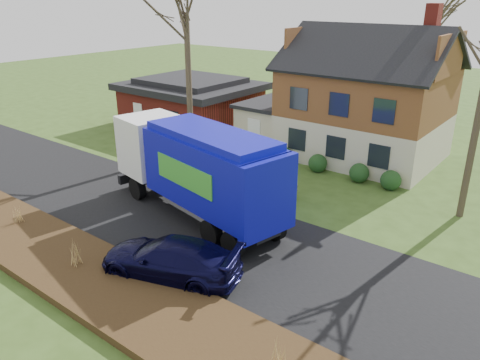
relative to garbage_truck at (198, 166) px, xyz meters
The scene contains 11 objects.
ground 2.71m from the garbage_truck, 78.59° to the right, with size 120.00×120.00×0.00m, color #324B19.
road 2.70m from the garbage_truck, 78.59° to the right, with size 80.00×7.00×0.02m, color black.
mulch_verge 6.69m from the garbage_truck, 88.23° to the right, with size 80.00×3.50×0.30m, color #311E10.
main_house 13.15m from the garbage_truck, 82.60° to the left, with size 12.95×8.95×9.26m.
ranch_house 16.88m from the garbage_truck, 134.43° to the left, with size 9.80×8.20×3.70m.
garbage_truck is the anchor object (origin of this frame).
silver_sedan 4.18m from the garbage_truck, 90.87° to the left, with size 1.76×5.06×1.67m, color #ABADB3.
navy_wagon 5.36m from the garbage_truck, 59.34° to the right, with size 2.15×5.28×1.53m, color black.
grass_clump_west 8.22m from the garbage_truck, 133.96° to the right, with size 0.30×0.25×0.79m.
grass_clump_mid 6.44m from the garbage_truck, 94.19° to the right, with size 0.34×0.28×0.95m.
grass_clump_east 10.57m from the garbage_truck, 35.65° to the right, with size 0.39×0.32×0.98m.
Camera 1 is at (13.44, -13.46, 9.72)m, focal length 35.00 mm.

